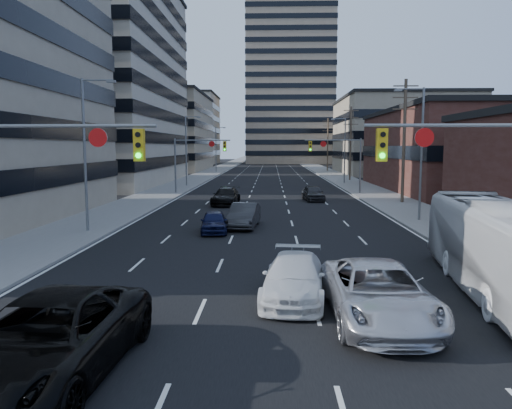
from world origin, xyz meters
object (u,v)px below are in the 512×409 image
object	(u,v)px
black_pickup	(47,340)
sedan_blue	(214,222)
transit_bus	(502,247)
white_van	(294,278)
silver_suv	(378,293)

from	to	relation	value
black_pickup	sedan_blue	distance (m)	18.99
transit_bus	white_van	bearing A→B (deg)	-166.27
transit_bus	sedan_blue	xyz separation A→B (m)	(-11.40, 12.06, -0.98)
transit_bus	sedan_blue	size ratio (longest dim) A/B	3.08
transit_bus	silver_suv	bearing A→B (deg)	-142.00
white_van	transit_bus	xyz separation A→B (m)	(7.22, 0.86, 0.91)
black_pickup	white_van	world-z (taller)	black_pickup
black_pickup	silver_suv	bearing A→B (deg)	29.68
silver_suv	sedan_blue	xyz separation A→B (m)	(-6.53, 14.98, -0.20)
silver_suv	black_pickup	bearing A→B (deg)	-154.78
silver_suv	transit_bus	distance (m)	5.73
black_pickup	sedan_blue	size ratio (longest dim) A/B	1.71
black_pickup	silver_suv	xyz separation A→B (m)	(8.02, 3.95, -0.06)
white_van	sedan_blue	world-z (taller)	white_van
black_pickup	sedan_blue	world-z (taller)	black_pickup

